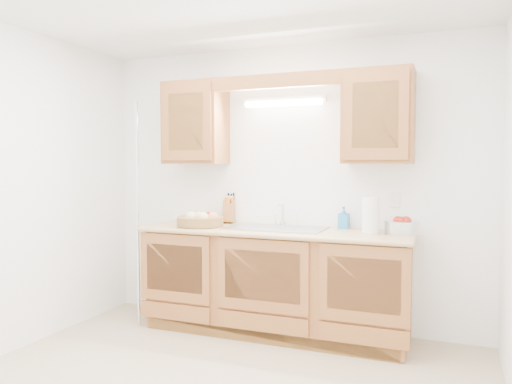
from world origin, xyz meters
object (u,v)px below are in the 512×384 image
at_px(fruit_basket, 200,220).
at_px(apple_bowl, 402,226).
at_px(knife_block, 229,212).
at_px(paper_towel, 371,216).

xyz_separation_m(fruit_basket, apple_bowl, (1.70, 0.16, 0.00)).
distance_m(knife_block, paper_towel, 1.37).
bearing_deg(paper_towel, apple_bowl, 18.12).
relative_size(knife_block, paper_towel, 0.87).
xyz_separation_m(paper_towel, apple_bowl, (0.23, 0.08, -0.08)).
xyz_separation_m(fruit_basket, knife_block, (0.13, 0.33, 0.05)).
bearing_deg(knife_block, paper_towel, -22.43).
relative_size(knife_block, apple_bowl, 0.91).
xyz_separation_m(fruit_basket, paper_towel, (1.47, 0.08, 0.08)).
height_order(fruit_basket, knife_block, knife_block).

